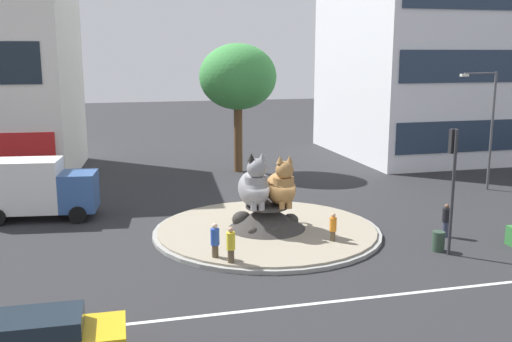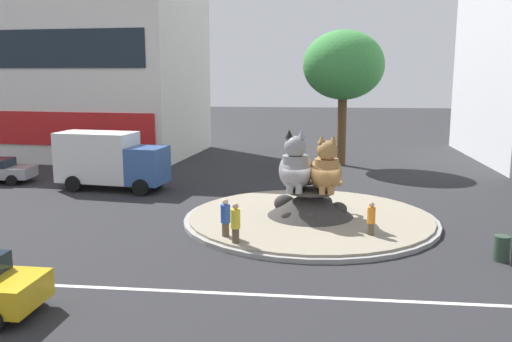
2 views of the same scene
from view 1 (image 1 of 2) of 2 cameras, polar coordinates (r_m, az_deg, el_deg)
ground_plane at (r=28.93m, az=1.06°, el=-6.09°), size 160.00×160.00×0.00m
lane_centreline at (r=21.50m, az=7.08°, el=-12.59°), size 112.00×0.20×0.01m
roundabout_island at (r=28.82m, az=1.06°, el=-5.34°), size 11.17×11.17×1.44m
cat_statue_grey at (r=28.03m, az=-0.14°, el=-1.51°), size 1.73×2.68×2.71m
cat_statue_tabby at (r=28.29m, az=2.50°, el=-1.54°), size 1.65×2.60×2.52m
traffic_light_mast at (r=26.46m, az=18.67°, el=0.21°), size 0.33×0.46×5.55m
office_tower at (r=54.27m, az=18.44°, el=15.37°), size 18.67×15.78×25.85m
broadleaf_tree_behind_island at (r=42.87m, az=-1.79°, el=9.12°), size 5.62×5.62×9.41m
streetlight_arm at (r=39.87m, az=21.75°, el=4.53°), size 2.79×0.52×7.58m
pedestrian_black_shirt at (r=29.60m, az=18.07°, el=-4.55°), size 0.38×0.38×1.63m
pedestrian_yellow_shirt at (r=24.09m, az=-2.47°, el=-7.39°), size 0.36×0.36×1.79m
pedestrian_blue_shirt at (r=24.75m, az=-4.02°, el=-6.96°), size 0.38×0.38×1.75m
pedestrian_orange_shirt at (r=26.99m, az=7.53°, el=-5.62°), size 0.32×0.32×1.59m
sedan_on_far_lane at (r=18.01m, az=-19.85°, el=-15.27°), size 4.34×2.16×1.61m
delivery_box_truck at (r=33.09m, az=-20.88°, el=-1.53°), size 6.36×3.11×3.22m
litter_bin at (r=27.55m, az=17.38°, el=-6.56°), size 0.56×0.56×0.90m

